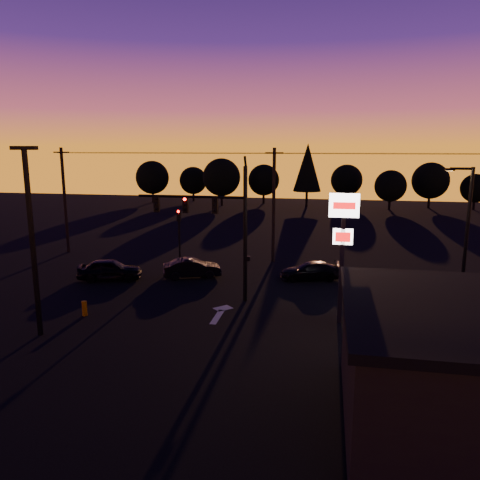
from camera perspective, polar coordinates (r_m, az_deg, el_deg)
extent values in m
plane|color=black|center=(25.02, -4.45, -10.06)|extent=(120.00, 120.00, 0.00)
cube|color=beige|center=(25.80, -2.78, -9.34)|extent=(0.35, 2.20, 0.01)
cube|color=beige|center=(27.08, -2.08, -8.31)|extent=(1.20, 1.20, 0.01)
cylinder|color=black|center=(27.35, 0.64, 0.58)|extent=(0.24, 0.24, 8.00)
cylinder|color=black|center=(26.88, 0.66, 9.41)|extent=(0.14, 0.52, 0.76)
cylinder|color=black|center=(27.77, -5.99, 5.27)|extent=(6.50, 0.16, 0.16)
cube|color=black|center=(27.45, -3.06, 4.20)|extent=(0.32, 0.22, 0.95)
sphere|color=black|center=(27.28, -3.14, 4.89)|extent=(0.18, 0.18, 0.18)
sphere|color=black|center=(27.32, -3.13, 4.27)|extent=(0.18, 0.18, 0.18)
sphere|color=black|center=(27.36, -3.12, 3.64)|extent=(0.18, 0.18, 0.18)
cube|color=black|center=(27.93, -6.66, 4.26)|extent=(0.32, 0.22, 0.95)
sphere|color=#FF0705|center=(27.76, -6.76, 4.94)|extent=(0.18, 0.18, 0.18)
sphere|color=black|center=(27.80, -6.74, 4.33)|extent=(0.18, 0.18, 0.18)
sphere|color=black|center=(27.84, -6.73, 3.72)|extent=(0.18, 0.18, 0.18)
cube|color=black|center=(28.51, -10.13, 4.31)|extent=(0.32, 0.22, 0.95)
sphere|color=black|center=(28.35, -10.25, 4.98)|extent=(0.18, 0.18, 0.18)
sphere|color=black|center=(28.39, -10.23, 4.37)|extent=(0.18, 0.18, 0.18)
sphere|color=black|center=(28.43, -10.20, 3.77)|extent=(0.18, 0.18, 0.18)
cube|color=black|center=(27.62, 1.00, -2.29)|extent=(0.22, 0.18, 0.28)
cylinder|color=black|center=(36.49, -7.39, -0.28)|extent=(0.14, 0.14, 3.60)
cube|color=black|center=(36.13, -7.47, 2.98)|extent=(0.30, 0.20, 0.90)
sphere|color=#FF0705|center=(35.97, -7.54, 3.46)|extent=(0.18, 0.18, 0.18)
sphere|color=black|center=(36.01, -7.53, 3.02)|extent=(0.18, 0.18, 0.18)
sphere|color=black|center=(36.05, -7.52, 2.58)|extent=(0.18, 0.18, 0.18)
cube|color=black|center=(24.23, -23.95, -0.63)|extent=(0.18, 0.18, 9.00)
cube|color=black|center=(23.98, -25.54, 10.10)|extent=(0.55, 0.30, 0.18)
cube|color=black|center=(23.58, -24.15, 10.21)|extent=(0.55, 0.30, 0.18)
cube|color=black|center=(24.69, 12.28, -2.78)|extent=(0.22, 0.22, 6.40)
cube|color=white|center=(24.14, 12.58, 4.14)|extent=(1.50, 0.25, 1.20)
cube|color=red|center=(24.01, 12.59, 4.10)|extent=(1.10, 0.02, 0.35)
cube|color=white|center=(24.39, 12.42, 0.41)|extent=(1.00, 0.22, 0.80)
cube|color=red|center=(24.26, 12.43, 0.35)|extent=(0.75, 0.02, 0.50)
cylinder|color=black|center=(29.48, 25.88, 0.21)|extent=(0.20, 0.20, 8.00)
cylinder|color=black|center=(28.89, 25.40, 7.86)|extent=(1.20, 0.14, 0.14)
cube|color=black|center=(28.75, 24.23, 7.85)|extent=(0.50, 0.22, 0.14)
plane|color=#FFB759|center=(28.76, 24.21, 7.69)|extent=(0.35, 0.35, 0.00)
cylinder|color=black|center=(42.92, -20.57, 4.49)|extent=(0.26, 0.26, 9.00)
cube|color=black|center=(42.67, -20.96, 9.96)|extent=(1.40, 0.10, 0.10)
cylinder|color=black|center=(36.98, 4.12, 4.18)|extent=(0.26, 0.26, 9.00)
cube|color=black|center=(36.69, 4.22, 10.55)|extent=(1.40, 0.10, 0.10)
cylinder|color=black|center=(38.20, -9.66, 10.38)|extent=(18.00, 0.02, 0.02)
cylinder|color=black|center=(38.76, -9.35, 10.48)|extent=(18.00, 0.02, 0.02)
cylinder|color=black|center=(39.33, -9.05, 10.43)|extent=(18.00, 0.02, 0.02)
cylinder|color=black|center=(36.18, 18.63, 9.90)|extent=(18.00, 0.02, 0.02)
cylinder|color=black|center=(36.77, 18.51, 10.00)|extent=(18.00, 0.02, 0.02)
cylinder|color=black|center=(37.37, 18.38, 9.95)|extent=(18.00, 0.02, 0.02)
cube|color=black|center=(20.69, 18.05, -11.17)|extent=(2.20, 0.05, 1.60)
cube|color=black|center=(21.30, 26.23, -11.14)|extent=(2.20, 0.05, 1.60)
cylinder|color=#B06A00|center=(27.21, -18.42, -7.91)|extent=(0.27, 0.27, 0.82)
cylinder|color=black|center=(78.18, -10.55, 5.13)|extent=(0.36, 0.36, 1.62)
sphere|color=black|center=(77.90, -10.64, 7.50)|extent=(5.36, 5.36, 5.36)
cylinder|color=black|center=(79.10, -5.69, 5.25)|extent=(0.36, 0.36, 1.38)
sphere|color=black|center=(78.85, -5.73, 7.23)|extent=(4.54, 4.54, 4.54)
cylinder|color=black|center=(72.76, -2.24, 4.90)|extent=(0.36, 0.36, 1.75)
sphere|color=black|center=(72.44, -2.26, 7.65)|extent=(5.77, 5.78, 5.78)
cylinder|color=black|center=(75.61, 2.89, 5.05)|extent=(0.36, 0.36, 1.50)
sphere|color=black|center=(75.34, 2.92, 7.32)|extent=(4.95, 4.95, 4.95)
cylinder|color=black|center=(71.96, 8.12, 4.98)|extent=(0.36, 0.36, 2.38)
cone|color=black|center=(71.59, 8.23, 8.76)|extent=(4.18, 4.18, 7.12)
cylinder|color=black|center=(76.96, 12.77, 4.90)|extent=(0.36, 0.36, 1.50)
sphere|color=black|center=(76.69, 12.87, 7.12)|extent=(4.95, 4.95, 4.95)
cylinder|color=black|center=(71.50, 17.74, 4.10)|extent=(0.36, 0.36, 1.38)
sphere|color=black|center=(71.23, 17.87, 6.30)|extent=(4.54, 4.54, 4.54)
cylinder|color=black|center=(75.39, 22.01, 4.26)|extent=(0.36, 0.36, 1.62)
sphere|color=black|center=(75.10, 22.20, 6.72)|extent=(5.36, 5.36, 5.36)
cylinder|color=black|center=(75.86, 26.60, 3.78)|extent=(0.36, 0.36, 1.25)
sphere|color=black|center=(75.62, 26.77, 5.66)|extent=(4.12, 4.12, 4.12)
imported|color=black|center=(33.65, -15.58, -3.48)|extent=(4.62, 2.80, 1.47)
imported|color=black|center=(33.21, -5.86, -3.42)|extent=(4.30, 2.79, 1.34)
imported|color=black|center=(32.93, 8.59, -3.73)|extent=(4.48, 2.59, 1.22)
imported|color=black|center=(21.52, 25.77, -13.15)|extent=(3.08, 4.77, 1.22)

